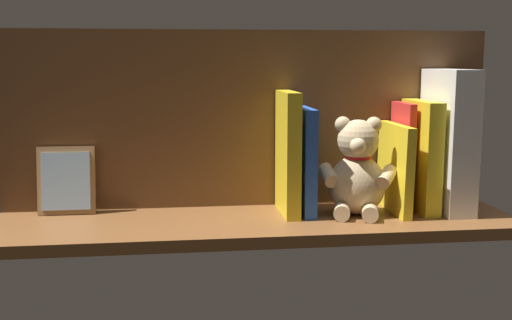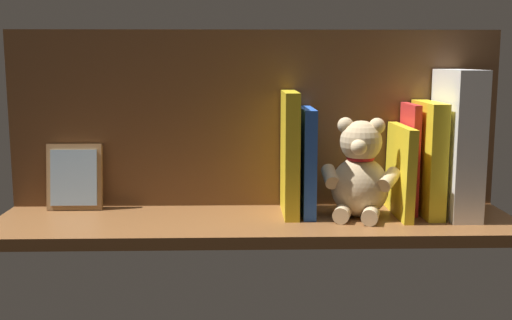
# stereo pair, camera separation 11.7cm
# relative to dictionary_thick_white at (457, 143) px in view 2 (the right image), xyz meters

# --- Properties ---
(ground_plane) EXTENTS (0.98, 0.27, 0.02)m
(ground_plane) POSITION_rel_dictionary_thick_white_xyz_m (0.38, 0.02, -0.15)
(ground_plane) COLOR brown
(shelf_back_panel) EXTENTS (0.98, 0.02, 0.35)m
(shelf_back_panel) POSITION_rel_dictionary_thick_white_xyz_m (0.38, -0.09, 0.04)
(shelf_back_panel) COLOR brown
(shelf_back_panel) RESTS_ON ground_plane
(dictionary_thick_white) EXTENTS (0.06, 0.16, 0.28)m
(dictionary_thick_white) POSITION_rel_dictionary_thick_white_xyz_m (0.00, 0.00, 0.00)
(dictionary_thick_white) COLOR white
(dictionary_thick_white) RESTS_ON ground_plane
(book_0) EXTENTS (0.03, 0.15, 0.22)m
(book_0) POSITION_rel_dictionary_thick_white_xyz_m (0.05, -0.01, -0.03)
(book_0) COLOR yellow
(book_0) RESTS_ON ground_plane
(book_1) EXTENTS (0.01, 0.11, 0.21)m
(book_1) POSITION_rel_dictionary_thick_white_xyz_m (0.08, -0.03, -0.03)
(book_1) COLOR red
(book_1) RESTS_ON ground_plane
(book_2) EXTENTS (0.02, 0.16, 0.17)m
(book_2) POSITION_rel_dictionary_thick_white_xyz_m (0.11, -0.00, -0.05)
(book_2) COLOR yellow
(book_2) RESTS_ON ground_plane
(teddy_bear) EXTENTS (0.15, 0.14, 0.19)m
(teddy_bear) POSITION_rel_dictionary_thick_white_xyz_m (0.19, 0.01, -0.06)
(teddy_bear) COLOR #D1B284
(teddy_bear) RESTS_ON ground_plane
(book_3) EXTENTS (0.02, 0.13, 0.20)m
(book_3) POSITION_rel_dictionary_thick_white_xyz_m (0.28, -0.02, -0.04)
(book_3) COLOR blue
(book_3) RESTS_ON ground_plane
(book_4) EXTENTS (0.03, 0.14, 0.24)m
(book_4) POSITION_rel_dictionary_thick_white_xyz_m (0.32, -0.01, -0.02)
(book_4) COLOR yellow
(book_4) RESTS_ON ground_plane
(picture_frame_leaning) EXTENTS (0.11, 0.03, 0.13)m
(picture_frame_leaning) POSITION_rel_dictionary_thick_white_xyz_m (0.74, -0.06, -0.07)
(picture_frame_leaning) COLOR #A87A4C
(picture_frame_leaning) RESTS_ON ground_plane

